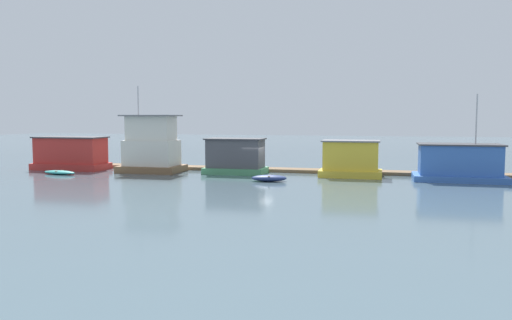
% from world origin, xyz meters
% --- Properties ---
extents(ground_plane, '(200.00, 200.00, 0.00)m').
position_xyz_m(ground_plane, '(0.00, 0.00, 0.00)').
color(ground_plane, '#475B66').
extents(dock_walkway, '(51.00, 2.03, 0.30)m').
position_xyz_m(dock_walkway, '(0.00, 2.87, 0.15)').
color(dock_walkway, brown).
rests_on(dock_walkway, ground_plane).
extents(houseboat_red, '(7.24, 3.40, 3.28)m').
position_xyz_m(houseboat_red, '(-19.24, -0.41, 1.58)').
color(houseboat_red, red).
rests_on(houseboat_red, ground_plane).
extents(houseboat_brown, '(5.78, 3.98, 8.16)m').
position_xyz_m(houseboat_brown, '(-10.38, -0.54, 2.37)').
color(houseboat_brown, brown).
rests_on(houseboat_brown, ground_plane).
extents(houseboat_green, '(5.61, 3.22, 3.27)m').
position_xyz_m(houseboat_green, '(-2.25, 0.15, 1.56)').
color(houseboat_green, '#4C9360').
rests_on(houseboat_green, ground_plane).
extents(houseboat_yellow, '(5.37, 3.30, 3.20)m').
position_xyz_m(houseboat_yellow, '(8.26, 0.24, 1.51)').
color(houseboat_yellow, gold).
rests_on(houseboat_yellow, ground_plane).
extents(houseboat_blue, '(7.24, 4.11, 7.10)m').
position_xyz_m(houseboat_blue, '(17.08, -0.34, 1.43)').
color(houseboat_blue, '#3866B7').
rests_on(houseboat_blue, ground_plane).
extents(dinghy_teal, '(3.52, 1.54, 0.37)m').
position_xyz_m(dinghy_teal, '(-17.66, -4.50, 0.18)').
color(dinghy_teal, teal).
rests_on(dinghy_teal, ground_plane).
extents(dinghy_navy, '(3.04, 1.75, 0.54)m').
position_xyz_m(dinghy_navy, '(2.04, -4.72, 0.27)').
color(dinghy_navy, navy).
rests_on(dinghy_navy, ground_plane).
extents(mooring_post_centre, '(0.30, 0.30, 1.46)m').
position_xyz_m(mooring_post_centre, '(-16.91, 1.60, 0.73)').
color(mooring_post_centre, brown).
rests_on(mooring_post_centre, ground_plane).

